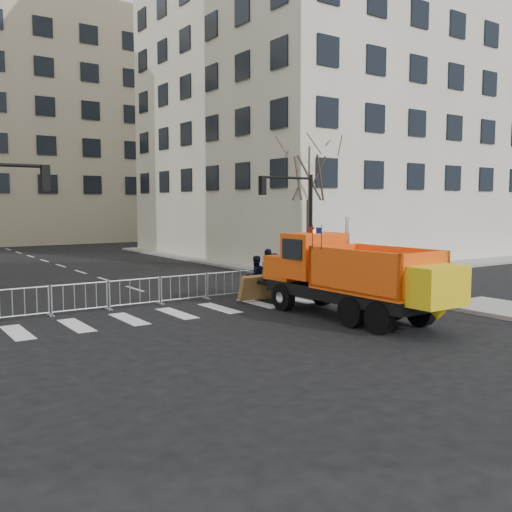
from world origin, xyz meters
TOP-DOWN VIEW (x-y plane):
  - ground at (0.00, 0.00)m, footprint 120.00×120.00m
  - sidewalk_back at (0.00, 8.50)m, footprint 64.00×5.00m
  - building_right at (20.00, 22.00)m, footprint 22.00×22.00m
  - traffic_light_right at (8.50, 9.50)m, footprint 0.18×0.18m
  - crowd_barriers at (-0.75, 7.60)m, footprint 12.60×0.60m
  - street_tree at (9.20, 10.50)m, footprint 3.00×3.00m
  - plow_truck at (3.40, 1.22)m, footprint 2.91×8.92m
  - cop_a at (4.02, 6.56)m, footprint 0.74×0.55m
  - cop_b at (3.26, 6.81)m, footprint 0.95×0.79m
  - cop_c at (3.95, 6.87)m, footprint 1.08×1.25m
  - newspaper_box at (8.62, 6.50)m, footprint 0.48×0.43m

SIDE VIEW (x-z plane):
  - ground at x=0.00m, z-range 0.00..0.00m
  - sidewalk_back at x=0.00m, z-range 0.00..0.15m
  - crowd_barriers at x=-0.75m, z-range 0.00..1.10m
  - newspaper_box at x=8.62m, z-range 0.15..1.25m
  - cop_b at x=3.26m, z-range 0.00..1.76m
  - cop_a at x=4.02m, z-range 0.00..1.86m
  - cop_c at x=3.95m, z-range 0.00..2.02m
  - plow_truck at x=3.40m, z-range -0.19..3.26m
  - traffic_light_right at x=8.50m, z-range 0.00..5.40m
  - street_tree at x=9.20m, z-range 0.00..7.50m
  - building_right at x=20.00m, z-range 0.00..32.00m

